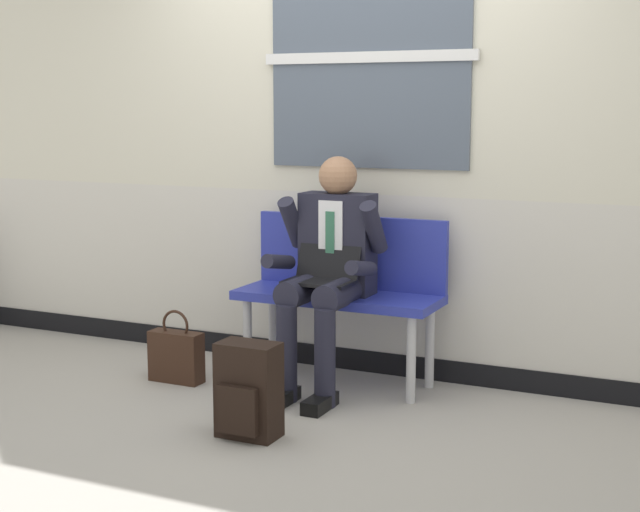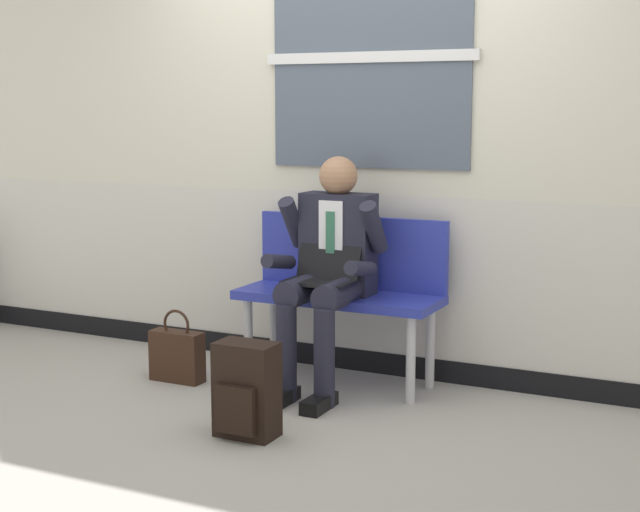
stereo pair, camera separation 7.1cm
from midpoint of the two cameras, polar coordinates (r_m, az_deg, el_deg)
name	(u,v)px [view 2 (the right image)]	position (r m, az deg, el deg)	size (l,w,h in m)	color
ground_plane	(297,405)	(4.94, -0.98, -9.02)	(18.00, 18.00, 0.00)	#9E9991
station_wall	(361,104)	(5.41, 2.87, 9.19)	(6.09, 0.16, 3.10)	beige
bench_with_person	(343,284)	(5.24, 1.81, -1.68)	(1.13, 0.42, 0.92)	#28339E
person_seated	(328,267)	(5.04, 0.89, -0.64)	(0.57, 0.70, 1.27)	#1E1E2D
backpack	(246,391)	(4.45, -4.04, -8.15)	(0.29, 0.21, 0.45)	black
handbag	(177,355)	(5.37, -8.27, -5.94)	(0.31, 0.11, 0.41)	#331E14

